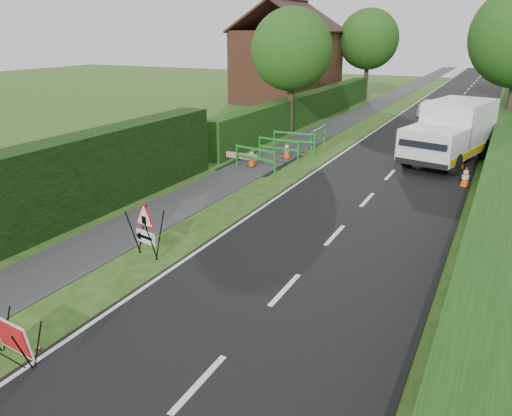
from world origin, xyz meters
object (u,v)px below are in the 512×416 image
(triangle_sign, at_px, (144,226))
(works_van, at_px, (451,131))
(red_rect_sign, at_px, (13,338))
(hatchback_car, at_px, (429,107))

(triangle_sign, height_order, works_van, works_van)
(red_rect_sign, distance_m, works_van, 18.90)
(works_van, bearing_deg, hatchback_car, 115.54)
(red_rect_sign, xyz_separation_m, works_van, (4.97, 18.21, 0.91))
(red_rect_sign, bearing_deg, triangle_sign, 104.42)
(hatchback_car, bearing_deg, red_rect_sign, -96.74)
(red_rect_sign, relative_size, triangle_sign, 0.80)
(triangle_sign, distance_m, works_van, 14.91)
(hatchback_car, bearing_deg, triangle_sign, -98.80)
(red_rect_sign, xyz_separation_m, triangle_sign, (-0.66, 4.42, 0.40))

